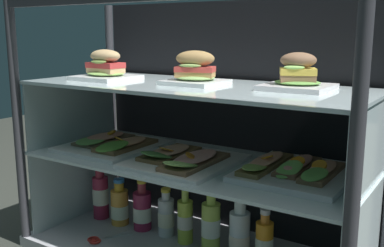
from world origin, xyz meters
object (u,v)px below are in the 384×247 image
object	(u,v)px
juice_bottle_tucked_behind	(166,216)
juice_bottle_back_center	(185,220)
plated_roll_sandwich_mid_left	(298,77)
open_sandwich_tray_mid_right	(294,170)
juice_bottle_back_left	(120,206)
plated_roll_sandwich_mid_right	(194,72)
open_sandwich_tray_center	(183,159)
juice_bottle_back_right	(101,195)
juice_bottle_front_second	(211,226)
kitchen_scissors	(100,239)
open_sandwich_tray_far_left	(113,144)
plated_roll_sandwich_far_right	(106,69)
juice_bottle_front_middle	(142,210)
juice_bottle_near_post	(264,244)
juice_bottle_front_right_end	(240,234)

from	to	relation	value
juice_bottle_tucked_behind	juice_bottle_back_center	xyz separation A→B (m)	(0.10, -0.01, 0.01)
plated_roll_sandwich_mid_left	open_sandwich_tray_mid_right	xyz separation A→B (m)	(0.02, -0.04, -0.28)
juice_bottle_back_left	juice_bottle_tucked_behind	size ratio (longest dim) A/B	1.02
plated_roll_sandwich_mid_right	open_sandwich_tray_center	world-z (taller)	plated_roll_sandwich_mid_right
juice_bottle_back_right	juice_bottle_front_second	bearing A→B (deg)	-1.41
open_sandwich_tray_mid_right	kitchen_scissors	bearing A→B (deg)	-167.55
open_sandwich_tray_far_left	juice_bottle_front_second	distance (m)	0.48
plated_roll_sandwich_mid_right	open_sandwich_tray_far_left	distance (m)	0.45
plated_roll_sandwich_mid_right	kitchen_scissors	world-z (taller)	plated_roll_sandwich_mid_right
plated_roll_sandwich_far_right	juice_bottle_back_left	size ratio (longest dim) A/B	1.06
plated_roll_sandwich_mid_left	juice_bottle_tucked_behind	size ratio (longest dim) A/B	1.07
juice_bottle_back_left	juice_bottle_front_middle	xyz separation A→B (m)	(0.11, 0.01, 0.00)
juice_bottle_front_middle	juice_bottle_near_post	size ratio (longest dim) A/B	0.97
plated_roll_sandwich_mid_right	open_sandwich_tray_far_left	world-z (taller)	plated_roll_sandwich_mid_right
open_sandwich_tray_far_left	open_sandwich_tray_mid_right	bearing A→B (deg)	3.60
juice_bottle_back_right	juice_bottle_back_left	distance (m)	0.11
open_sandwich_tray_center	juice_bottle_front_right_end	world-z (taller)	open_sandwich_tray_center
open_sandwich_tray_far_left	juice_bottle_back_right	distance (m)	0.28
juice_bottle_front_second	juice_bottle_tucked_behind	bearing A→B (deg)	173.01
open_sandwich_tray_center	juice_bottle_back_right	distance (m)	0.54
open_sandwich_tray_far_left	open_sandwich_tray_center	world-z (taller)	open_sandwich_tray_center
plated_roll_sandwich_mid_left	juice_bottle_front_middle	size ratio (longest dim) A/B	0.99
juice_bottle_back_center	juice_bottle_front_right_end	world-z (taller)	juice_bottle_front_right_end
juice_bottle_front_right_end	juice_bottle_back_left	bearing A→B (deg)	-179.60
juice_bottle_front_right_end	juice_bottle_tucked_behind	bearing A→B (deg)	177.49
juice_bottle_front_middle	juice_bottle_tucked_behind	xyz separation A→B (m)	(0.11, 0.01, -0.00)
open_sandwich_tray_mid_right	juice_bottle_near_post	xyz separation A→B (m)	(-0.09, -0.01, -0.26)
plated_roll_sandwich_mid_right	plated_roll_sandwich_mid_left	distance (m)	0.35
open_sandwich_tray_center	juice_bottle_back_right	xyz separation A→B (m)	(-0.47, 0.09, -0.25)
juice_bottle_back_center	juice_bottle_near_post	distance (m)	0.32
plated_roll_sandwich_mid_right	juice_bottle_back_right	size ratio (longest dim) A/B	0.78
kitchen_scissors	juice_bottle_near_post	bearing A→B (deg)	13.10
open_sandwich_tray_mid_right	juice_bottle_front_right_end	world-z (taller)	open_sandwich_tray_mid_right
plated_roll_sandwich_mid_left	juice_bottle_front_right_end	distance (m)	0.57
open_sandwich_tray_center	juice_bottle_tucked_behind	size ratio (longest dim) A/B	1.93
juice_bottle_back_right	juice_bottle_back_center	xyz separation A→B (m)	(0.42, 0.00, -0.01)
juice_bottle_front_right_end	open_sandwich_tray_center	bearing A→B (deg)	-153.39
plated_roll_sandwich_mid_right	juice_bottle_back_right	bearing A→B (deg)	177.60
open_sandwich_tray_far_left	open_sandwich_tray_mid_right	world-z (taller)	open_sandwich_tray_mid_right
plated_roll_sandwich_mid_left	kitchen_scissors	xyz separation A→B (m)	(-0.67, -0.19, -0.63)
plated_roll_sandwich_far_right	juice_bottle_near_post	world-z (taller)	plated_roll_sandwich_far_right
juice_bottle_tucked_behind	kitchen_scissors	distance (m)	0.26
plated_roll_sandwich_mid_left	juice_bottle_front_second	distance (m)	0.60
plated_roll_sandwich_mid_left	open_sandwich_tray_far_left	bearing A→B (deg)	-173.38
juice_bottle_front_middle	juice_bottle_back_center	size ratio (longest dim) A/B	0.91
plated_roll_sandwich_mid_right	juice_bottle_near_post	world-z (taller)	plated_roll_sandwich_mid_right
plated_roll_sandwich_mid_right	open_sandwich_tray_mid_right	xyz separation A→B (m)	(0.36, 0.01, -0.28)
juice_bottle_back_right	juice_bottle_back_left	world-z (taller)	juice_bottle_back_right
kitchen_scissors	plated_roll_sandwich_mid_right	bearing A→B (deg)	23.17
juice_bottle_back_center	juice_bottle_front_right_end	size ratio (longest dim) A/B	0.99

